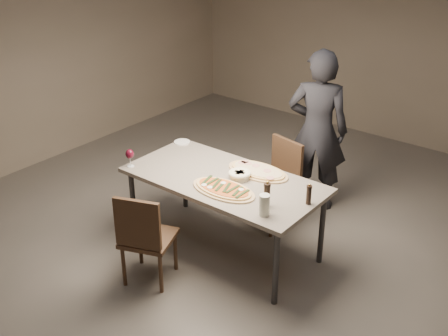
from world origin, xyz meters
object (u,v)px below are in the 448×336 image
Objects in this scene: bread_basket at (240,174)px; chair_far at (279,178)px; chair_near at (144,235)px; pepper_mill_left at (267,194)px; diner at (317,131)px; carafe at (264,205)px; dining_table at (224,184)px; zucchini_pizza at (223,189)px; ham_pizza at (258,171)px.

chair_far is at bearing 89.92° from bread_basket.
chair_near is at bearing 90.43° from chair_far.
pepper_mill_left is (0.46, -0.25, 0.06)m from bread_basket.
carafe is at bearing 81.52° from diner.
zucchini_pizza is (0.14, -0.19, 0.07)m from dining_table.
bread_basket is at bearing 144.20° from carafe.
chair_near is 0.51× the size of diner.
diner is (0.10, 0.53, 0.36)m from chair_far.
ham_pizza is 2.70× the size of pepper_mill_left.
chair_far is 0.65m from diner.
diner is (0.42, 2.09, 0.37)m from chair_near.
carafe is 1.62m from diner.
dining_table is at bearing 92.67° from chair_far.
chair_far is at bearing 87.08° from zucchini_pizza.
zucchini_pizza is 0.77m from chair_near.
chair_near is at bearing -126.39° from ham_pizza.
pepper_mill_left is 1.08m from chair_near.
zucchini_pizza is at bearing 167.21° from carafe.
diner reaches higher than zucchini_pizza.
dining_table is 2.04× the size of chair_far.
pepper_mill_left is at bearing 18.21° from chair_near.
ham_pizza is 0.36× the size of diner.
dining_table is 1.05× the size of diner.
pepper_mill_left reaches higher than carafe.
pepper_mill_left reaches higher than chair_far.
pepper_mill_left reaches higher than zucchini_pizza.
dining_table is 2.93× the size of ham_pizza.
ham_pizza is at bearing 131.81° from pepper_mill_left.
carafe reaches higher than chair_far.
ham_pizza is 0.75m from carafe.
bread_basket is at bearing 101.90° from chair_far.
carafe is 1.21m from chair_far.
chair_far reaches higher than zucchini_pizza.
diner reaches higher than chair_far.
carafe is at bearing -35.80° from bread_basket.
carafe is (0.47, -0.58, 0.07)m from ham_pizza.
carafe is at bearing -63.89° from pepper_mill_left.
bread_basket is (-0.05, -0.21, 0.03)m from ham_pizza.
pepper_mill_left is (0.58, -0.18, 0.16)m from dining_table.
chair_near reaches higher than ham_pizza.
chair_far is at bearing 80.69° from dining_table.
chair_far reaches higher than dining_table.
chair_near is (-0.34, -0.63, -0.28)m from zucchini_pizza.
chair_far reaches higher than chair_near.
pepper_mill_left is at bearing -16.85° from dining_table.
chair_near is (-0.78, -0.65, -0.37)m from pepper_mill_left.
chair_near is at bearing -122.81° from zucchini_pizza.
pepper_mill_left is at bearing -28.46° from bread_basket.
bread_basket is 0.12× the size of diner.
ham_pizza is at bearing 128.86° from carafe.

